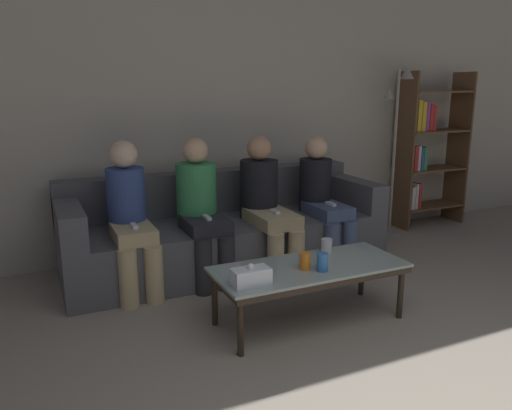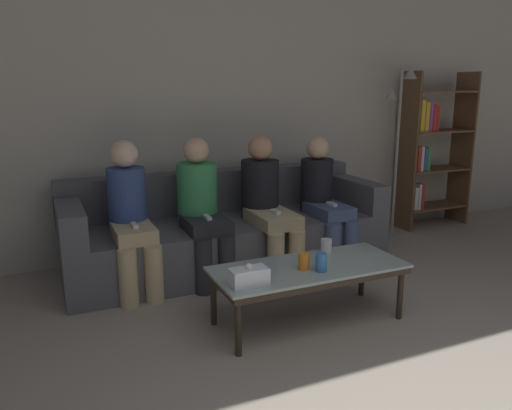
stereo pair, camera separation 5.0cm
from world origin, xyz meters
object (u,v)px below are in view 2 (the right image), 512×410
(seated_person_mid_left, at_px, (201,206))
(seated_person_mid_right, at_px, (266,201))
(cup_near_right, at_px, (321,262))
(tissue_box, at_px, (249,277))
(couch, at_px, (226,232))
(standing_lamp, at_px, (399,134))
(seated_person_right_end, at_px, (324,197))
(bookshelf, at_px, (428,149))
(cup_far_center, at_px, (326,246))
(seated_person_left_end, at_px, (130,214))
(cup_near_left, at_px, (304,261))
(coffee_table, at_px, (309,272))

(seated_person_mid_left, bearing_deg, seated_person_mid_right, -2.80)
(cup_near_right, relative_size, tissue_box, 0.52)
(couch, xyz_separation_m, standing_lamp, (1.91, 0.15, 0.75))
(standing_lamp, distance_m, seated_person_mid_left, 2.25)
(seated_person_right_end, bearing_deg, seated_person_mid_left, 178.74)
(cup_near_right, height_order, standing_lamp, standing_lamp)
(tissue_box, distance_m, seated_person_mid_left, 1.16)
(couch, distance_m, cup_near_right, 1.35)
(couch, height_order, tissue_box, couch)
(seated_person_mid_left, distance_m, seated_person_mid_right, 0.55)
(cup_near_right, bearing_deg, seated_person_mid_right, 82.56)
(bookshelf, bearing_deg, cup_far_center, -147.45)
(seated_person_right_end, bearing_deg, cup_near_right, -122.02)
(cup_far_center, distance_m, seated_person_right_end, 0.95)
(cup_near_right, xyz_separation_m, seated_person_mid_right, (0.14, 1.10, 0.14))
(tissue_box, xyz_separation_m, seated_person_mid_left, (0.09, 1.15, 0.16))
(tissue_box, distance_m, standing_lamp, 2.79)
(cup_near_right, bearing_deg, seated_person_left_end, 130.39)
(cup_far_center, xyz_separation_m, seated_person_mid_right, (-0.07, 0.81, 0.15))
(cup_near_left, height_order, seated_person_mid_left, seated_person_mid_left)
(coffee_table, height_order, seated_person_left_end, seated_person_left_end)
(cup_far_center, bearing_deg, seated_person_left_end, 144.75)
(standing_lamp, xyz_separation_m, seated_person_mid_right, (-1.63, -0.38, -0.45))
(coffee_table, relative_size, cup_near_left, 11.88)
(cup_near_left, xyz_separation_m, bookshelf, (2.39, 1.55, 0.41))
(cup_near_right, distance_m, cup_far_center, 0.36)
(standing_lamp, bearing_deg, coffee_table, -142.74)
(bookshelf, height_order, seated_person_mid_left, bookshelf)
(cup_near_left, distance_m, seated_person_mid_left, 1.12)
(couch, bearing_deg, bookshelf, 6.84)
(cup_near_right, relative_size, seated_person_mid_left, 0.10)
(seated_person_mid_left, bearing_deg, seated_person_right_end, -1.26)
(couch, distance_m, bookshelf, 2.52)
(cup_far_center, distance_m, tissue_box, 0.78)
(cup_near_left, height_order, seated_person_left_end, seated_person_left_end)
(cup_near_left, relative_size, seated_person_right_end, 0.10)
(tissue_box, bearing_deg, cup_far_center, 23.56)
(seated_person_mid_left, bearing_deg, cup_near_right, -70.35)
(couch, distance_m, seated_person_mid_left, 0.46)
(seated_person_mid_right, bearing_deg, coffee_table, -99.44)
(seated_person_mid_right, bearing_deg, cup_near_right, -97.44)
(cup_near_left, relative_size, cup_far_center, 1.09)
(bookshelf, height_order, seated_person_left_end, bookshelf)
(cup_near_right, relative_size, standing_lamp, 0.07)
(seated_person_right_end, bearing_deg, tissue_box, -136.49)
(cup_near_left, relative_size, cup_near_right, 0.91)
(bookshelf, xyz_separation_m, seated_person_mid_left, (-2.71, -0.49, -0.25))
(couch, xyz_separation_m, seated_person_mid_right, (0.27, -0.23, 0.30))
(cup_near_right, bearing_deg, couch, 95.57)
(tissue_box, height_order, seated_person_right_end, seated_person_right_end)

